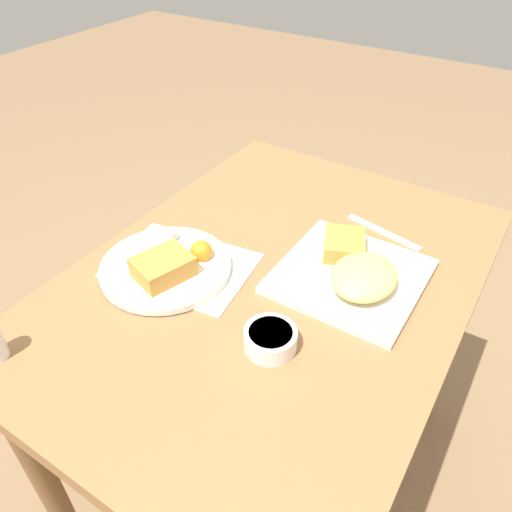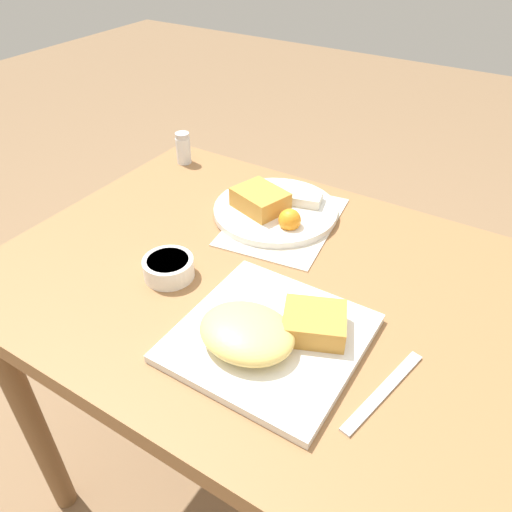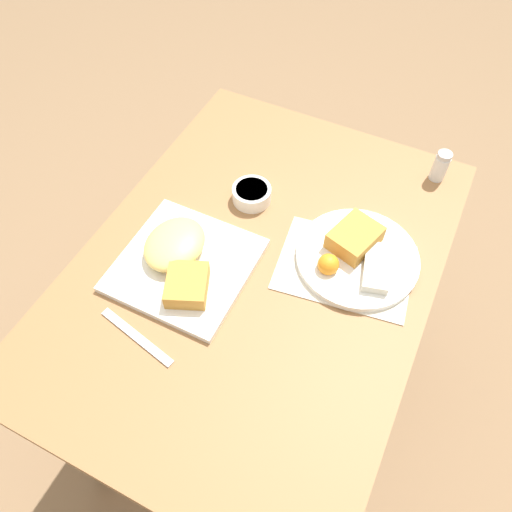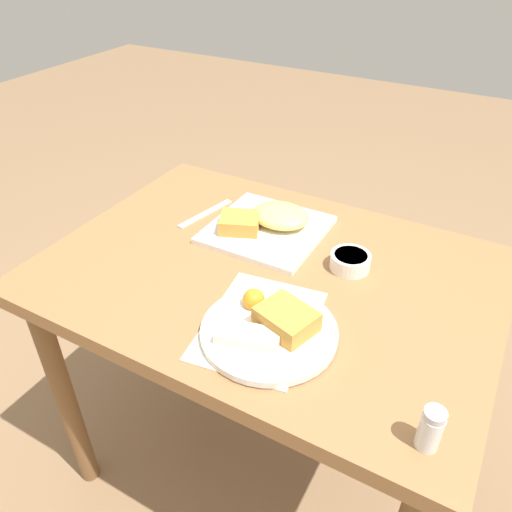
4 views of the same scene
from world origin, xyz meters
The scene contains 8 objects.
ground_plane centered at (0.00, 0.00, 0.00)m, with size 8.00×8.00×0.00m, color #846647.
dining_table centered at (0.00, 0.00, 0.62)m, with size 0.97×0.70×0.72m.
menu_card centered at (-0.07, 0.17, 0.72)m, with size 0.23×0.29×0.00m.
plate_square_near centered at (0.07, -0.14, 0.74)m, with size 0.26×0.26×0.06m.
plate_oval_far centered at (-0.10, 0.18, 0.74)m, with size 0.25×0.25×0.05m.
sauce_ramekin centered at (-0.15, -0.09, 0.74)m, with size 0.09×0.09×0.04m.
salt_shaker centered at (-0.41, 0.27, 0.75)m, with size 0.03×0.03×0.08m.
butter_knife centered at (0.25, -0.13, 0.72)m, with size 0.05×0.18×0.00m.
Camera 2 is at (0.33, -0.58, 1.27)m, focal length 35.00 mm.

